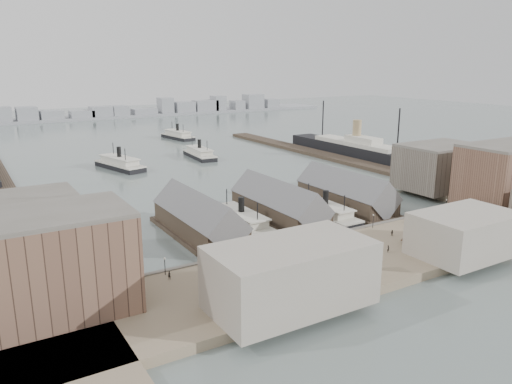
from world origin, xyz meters
TOP-DOWN VIEW (x-y plane):
  - ground at (0.00, 0.00)m, footprint 900.00×900.00m
  - quay at (0.00, -20.00)m, footprint 180.00×30.00m
  - seawall at (0.00, -5.20)m, footprint 180.00×1.20m
  - west_wharf at (-68.00, 100.00)m, footprint 10.00×220.00m
  - east_wharf at (78.00, 90.00)m, footprint 10.00×180.00m
  - ferry_shed_west at (-26.00, 16.88)m, footprint 14.00×42.00m
  - ferry_shed_center at (0.00, 16.88)m, footprint 14.00×42.00m
  - ferry_shed_east at (26.00, 16.88)m, footprint 14.00×42.00m
  - warehouse_west_front at (-70.00, -12.00)m, footprint 32.00×18.00m
  - warehouse_west_back at (-70.00, 18.00)m, footprint 26.00×20.00m
  - warehouse_east_front at (66.00, -12.00)m, footprint 30.00×18.00m
  - warehouse_east_back at (68.00, 15.00)m, footprint 28.00×20.00m
  - street_bldg_center at (20.00, -32.00)m, footprint 24.00×16.00m
  - street_bldg_west at (-30.00, -32.00)m, footprint 30.00×16.00m
  - lamp_post_far_w at (-45.00, -7.00)m, footprint 0.44×0.44m
  - lamp_post_near_w at (-15.00, -7.00)m, footprint 0.44×0.44m
  - lamp_post_near_e at (15.00, -7.00)m, footprint 0.44×0.44m
  - lamp_post_far_e at (45.00, -7.00)m, footprint 0.44×0.44m
  - far_shore at (-2.07, 334.14)m, footprint 500.00×40.00m
  - ferry_docked_west at (-13.00, 16.52)m, footprint 8.19×27.29m
  - ferry_docked_east at (13.00, 11.13)m, footprint 7.88×26.28m
  - ferry_open_near at (-18.68, 116.44)m, footprint 16.05×30.76m
  - ferry_open_mid at (23.05, 122.35)m, footprint 10.00×27.76m
  - ferry_open_far at (38.51, 187.87)m, footprint 12.47×28.93m
  - ocean_steamer at (92.00, 84.68)m, footprint 12.62×92.21m
  - tram at (49.21, -18.82)m, footprint 2.79×10.13m
  - horse_cart_left at (-30.58, -18.01)m, footprint 4.67×1.58m
  - horse_cart_center at (-19.36, -14.89)m, footprint 4.92×1.70m
  - horse_cart_right at (15.14, -20.84)m, footprint 4.76×3.41m
  - pedestrian_0 at (-45.09, -9.65)m, footprint 0.77×0.80m
  - pedestrian_1 at (-40.79, -22.55)m, footprint 0.83×0.99m
  - pedestrian_2 at (-19.59, -13.00)m, footprint 1.22×1.16m
  - pedestrian_3 at (-16.65, -25.72)m, footprint 0.94×1.09m
  - pedestrian_4 at (5.42, -14.45)m, footprint 0.88×0.70m
  - pedestrian_5 at (5.33, -22.22)m, footprint 0.72×0.59m
  - pedestrian_6 at (14.79, -14.27)m, footprint 0.92×0.98m
  - pedestrian_7 at (22.22, -27.85)m, footprint 0.86×1.17m
  - pedestrian_8 at (37.96, -9.16)m, footprint 0.83×1.02m
  - pedestrian_9 at (51.14, -21.12)m, footprint 0.62×0.87m

SIDE VIEW (x-z plane):
  - ground at x=0.00m, z-range 0.00..0.00m
  - west_wharf at x=-68.00m, z-range 0.00..1.60m
  - east_wharf at x=78.00m, z-range 0.00..1.60m
  - quay at x=0.00m, z-range 0.00..2.00m
  - seawall at x=0.00m, z-range 0.00..2.30m
  - ferry_docked_east at x=13.00m, z-range -2.49..6.89m
  - ferry_open_mid at x=23.05m, z-range -2.59..7.15m
  - ferry_docked_west at x=-13.00m, z-range -2.59..7.16m
  - ferry_open_far at x=38.51m, z-range -2.66..7.34m
  - ferry_open_near at x=-18.68m, z-range -2.80..7.73m
  - pedestrian_4 at x=5.42m, z-range 2.00..3.58m
  - horse_cart_right at x=15.14m, z-range 2.02..3.58m
  - pedestrian_6 at x=14.79m, z-range 2.00..3.61m
  - horse_cart_center at x=-19.36m, z-range 2.02..3.60m
  - pedestrian_7 at x=22.22m, z-range 2.00..3.62m
  - horse_cart_left at x=-30.58m, z-range 2.01..3.61m
  - pedestrian_8 at x=37.96m, z-range 2.00..3.63m
  - pedestrian_9 at x=51.14m, z-range 2.00..3.64m
  - pedestrian_2 at x=-19.59m, z-range 2.00..3.66m
  - pedestrian_3 at x=-16.65m, z-range 2.00..3.75m
  - pedestrian_5 at x=5.33m, z-range 2.00..3.76m
  - pedestrian_0 at x=-45.09m, z-range 2.00..3.77m
  - pedestrian_1 at x=-40.79m, z-range 2.00..3.80m
  - tram at x=49.21m, z-range 2.04..5.63m
  - far_shore at x=-2.07m, z-range -3.96..11.77m
  - ocean_steamer at x=92.00m, z-range -5.26..13.19m
  - ferry_shed_west at x=-26.00m, z-range -1.66..10.94m
  - ferry_shed_center at x=0.00m, z-range -1.66..10.94m
  - ferry_shed_east at x=26.00m, z-range -1.66..10.94m
  - lamp_post_far_w at x=-45.00m, z-range 2.75..6.67m
  - lamp_post_near_w at x=-15.00m, z-range 2.75..6.67m
  - lamp_post_near_e at x=15.00m, z-range 2.75..6.67m
  - lamp_post_far_e at x=45.00m, z-range 2.75..6.67m
  - street_bldg_center at x=20.00m, z-range 2.00..12.00m
  - street_bldg_west at x=-30.00m, z-range 2.00..14.00m
  - warehouse_west_back at x=-70.00m, z-range 2.00..16.00m
  - warehouse_east_back at x=68.00m, z-range 2.00..17.00m
  - warehouse_west_front at x=-70.00m, z-range 2.00..20.00m
  - warehouse_east_front at x=66.00m, z-range 2.00..21.00m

